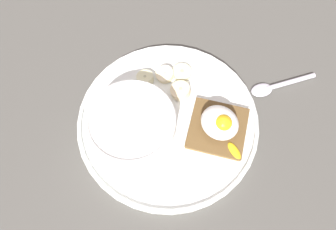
{
  "coord_description": "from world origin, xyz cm",
  "views": [
    {
      "loc": [
        13.78,
        -14.92,
        49.17
      ],
      "look_at": [
        0.0,
        0.0,
        5.0
      ],
      "focal_mm": 35.0,
      "sensor_mm": 36.0,
      "label": 1
    }
  ],
  "objects_px": {
    "poached_egg": "(220,123)",
    "banana_slice_left": "(181,91)",
    "oatmeal_bowl": "(132,126)",
    "banana_slice_back": "(145,78)",
    "banana_slice_right": "(182,72)",
    "spoon": "(275,86)",
    "toast_slice": "(218,128)",
    "banana_slice_front": "(165,74)"
  },
  "relations": [
    {
      "from": "oatmeal_bowl",
      "to": "toast_slice",
      "type": "height_order",
      "value": "oatmeal_bowl"
    },
    {
      "from": "poached_egg",
      "to": "banana_slice_right",
      "type": "distance_m",
      "value": 0.12
    },
    {
      "from": "oatmeal_bowl",
      "to": "banana_slice_left",
      "type": "height_order",
      "value": "oatmeal_bowl"
    },
    {
      "from": "banana_slice_right",
      "to": "spoon",
      "type": "xyz_separation_m",
      "value": [
        0.13,
        0.09,
        -0.01
      ]
    },
    {
      "from": "banana_slice_back",
      "to": "banana_slice_left",
      "type": "bearing_deg",
      "value": 20.27
    },
    {
      "from": "poached_egg",
      "to": "banana_slice_right",
      "type": "relative_size",
      "value": 2.16
    },
    {
      "from": "banana_slice_front",
      "to": "banana_slice_right",
      "type": "bearing_deg",
      "value": 53.53
    },
    {
      "from": "poached_egg",
      "to": "spoon",
      "type": "relative_size",
      "value": 0.8
    },
    {
      "from": "oatmeal_bowl",
      "to": "spoon",
      "type": "xyz_separation_m",
      "value": [
        0.11,
        0.22,
        -0.03
      ]
    },
    {
      "from": "banana_slice_left",
      "to": "banana_slice_back",
      "type": "xyz_separation_m",
      "value": [
        -0.06,
        -0.02,
        -0.0
      ]
    },
    {
      "from": "oatmeal_bowl",
      "to": "toast_slice",
      "type": "relative_size",
      "value": 1.1
    },
    {
      "from": "banana_slice_front",
      "to": "banana_slice_back",
      "type": "distance_m",
      "value": 0.03
    },
    {
      "from": "toast_slice",
      "to": "banana_slice_front",
      "type": "xyz_separation_m",
      "value": [
        -0.12,
        0.02,
        0.0
      ]
    },
    {
      "from": "poached_egg",
      "to": "banana_slice_left",
      "type": "height_order",
      "value": "poached_egg"
    },
    {
      "from": "banana_slice_back",
      "to": "toast_slice",
      "type": "bearing_deg",
      "value": 4.82
    },
    {
      "from": "banana_slice_front",
      "to": "banana_slice_right",
      "type": "distance_m",
      "value": 0.03
    },
    {
      "from": "poached_egg",
      "to": "banana_slice_back",
      "type": "distance_m",
      "value": 0.14
    },
    {
      "from": "poached_egg",
      "to": "oatmeal_bowl",
      "type": "bearing_deg",
      "value": -135.14
    },
    {
      "from": "oatmeal_bowl",
      "to": "banana_slice_back",
      "type": "xyz_separation_m",
      "value": [
        -0.05,
        0.08,
        -0.02
      ]
    },
    {
      "from": "banana_slice_back",
      "to": "poached_egg",
      "type": "bearing_deg",
      "value": 4.6
    },
    {
      "from": "toast_slice",
      "to": "banana_slice_back",
      "type": "height_order",
      "value": "banana_slice_back"
    },
    {
      "from": "banana_slice_back",
      "to": "banana_slice_right",
      "type": "relative_size",
      "value": 0.97
    },
    {
      "from": "toast_slice",
      "to": "banana_slice_back",
      "type": "bearing_deg",
      "value": -175.18
    },
    {
      "from": "poached_egg",
      "to": "toast_slice",
      "type": "bearing_deg",
      "value": 161.93
    },
    {
      "from": "banana_slice_left",
      "to": "banana_slice_right",
      "type": "xyz_separation_m",
      "value": [
        -0.02,
        0.03,
        -0.0
      ]
    },
    {
      "from": "banana_slice_front",
      "to": "banana_slice_back",
      "type": "xyz_separation_m",
      "value": [
        -0.02,
        -0.03,
        0.0
      ]
    },
    {
      "from": "banana_slice_left",
      "to": "spoon",
      "type": "xyz_separation_m",
      "value": [
        0.1,
        0.12,
        -0.01
      ]
    },
    {
      "from": "toast_slice",
      "to": "spoon",
      "type": "distance_m",
      "value": 0.13
    },
    {
      "from": "oatmeal_bowl",
      "to": "banana_slice_left",
      "type": "distance_m",
      "value": 0.1
    },
    {
      "from": "spoon",
      "to": "banana_slice_back",
      "type": "bearing_deg",
      "value": -139.22
    },
    {
      "from": "toast_slice",
      "to": "banana_slice_back",
      "type": "distance_m",
      "value": 0.14
    },
    {
      "from": "poached_egg",
      "to": "banana_slice_front",
      "type": "xyz_separation_m",
      "value": [
        -0.12,
        0.02,
        -0.02
      ]
    },
    {
      "from": "oatmeal_bowl",
      "to": "toast_slice",
      "type": "xyz_separation_m",
      "value": [
        0.09,
        0.09,
        -0.02
      ]
    },
    {
      "from": "poached_egg",
      "to": "banana_slice_right",
      "type": "xyz_separation_m",
      "value": [
        -0.11,
        0.04,
        -0.02
      ]
    },
    {
      "from": "banana_slice_left",
      "to": "spoon",
      "type": "height_order",
      "value": "banana_slice_left"
    },
    {
      "from": "banana_slice_left",
      "to": "spoon",
      "type": "distance_m",
      "value": 0.16
    },
    {
      "from": "spoon",
      "to": "toast_slice",
      "type": "bearing_deg",
      "value": -99.06
    },
    {
      "from": "banana_slice_front",
      "to": "banana_slice_left",
      "type": "height_order",
      "value": "banana_slice_left"
    },
    {
      "from": "banana_slice_left",
      "to": "banana_slice_back",
      "type": "distance_m",
      "value": 0.06
    },
    {
      "from": "oatmeal_bowl",
      "to": "banana_slice_left",
      "type": "relative_size",
      "value": 2.75
    },
    {
      "from": "poached_egg",
      "to": "banana_slice_right",
      "type": "height_order",
      "value": "poached_egg"
    },
    {
      "from": "banana_slice_back",
      "to": "oatmeal_bowl",
      "type": "bearing_deg",
      "value": -56.06
    }
  ]
}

